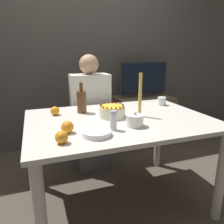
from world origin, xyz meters
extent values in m
plane|color=#4C4238|center=(0.00, 0.00, 0.00)|extent=(12.00, 12.00, 0.00)
cube|color=#4C4742|center=(0.00, 1.40, 1.30)|extent=(8.00, 0.05, 2.60)
cube|color=beige|center=(0.00, 0.00, 0.74)|extent=(1.39, 1.00, 0.03)
cylinder|color=beige|center=(-0.63, -0.44, 0.36)|extent=(0.07, 0.07, 0.72)
cylinder|color=beige|center=(0.63, -0.44, 0.36)|extent=(0.07, 0.07, 0.72)
cylinder|color=beige|center=(-0.63, 0.44, 0.36)|extent=(0.07, 0.07, 0.72)
cylinder|color=beige|center=(0.63, 0.44, 0.36)|extent=(0.07, 0.07, 0.72)
cylinder|color=#EFE5CC|center=(-0.05, 0.04, 0.80)|extent=(0.20, 0.20, 0.08)
cylinder|color=yellow|center=(-0.05, 0.04, 0.84)|extent=(0.19, 0.19, 0.01)
sphere|color=maroon|center=(0.04, 0.04, 0.85)|extent=(0.01, 0.01, 0.01)
sphere|color=maroon|center=(0.04, 0.08, 0.85)|extent=(0.01, 0.01, 0.01)
sphere|color=maroon|center=(0.02, 0.11, 0.85)|extent=(0.01, 0.01, 0.01)
sphere|color=maroon|center=(-0.01, 0.13, 0.85)|extent=(0.01, 0.01, 0.01)
sphere|color=maroon|center=(-0.05, 0.13, 0.85)|extent=(0.01, 0.01, 0.01)
sphere|color=maroon|center=(-0.08, 0.13, 0.85)|extent=(0.01, 0.01, 0.01)
sphere|color=maroon|center=(-0.11, 0.11, 0.85)|extent=(0.01, 0.01, 0.01)
sphere|color=maroon|center=(-0.13, 0.08, 0.85)|extent=(0.01, 0.01, 0.01)
sphere|color=maroon|center=(-0.14, 0.04, 0.85)|extent=(0.01, 0.01, 0.01)
sphere|color=maroon|center=(-0.13, 0.01, 0.85)|extent=(0.01, 0.01, 0.01)
sphere|color=maroon|center=(-0.11, -0.02, 0.85)|extent=(0.01, 0.01, 0.01)
sphere|color=maroon|center=(-0.08, -0.04, 0.85)|extent=(0.01, 0.01, 0.01)
sphere|color=maroon|center=(-0.05, -0.05, 0.85)|extent=(0.01, 0.01, 0.01)
sphere|color=maroon|center=(-0.01, -0.04, 0.85)|extent=(0.01, 0.01, 0.01)
sphere|color=maroon|center=(0.02, -0.02, 0.85)|extent=(0.01, 0.01, 0.01)
sphere|color=maroon|center=(0.04, 0.01, 0.85)|extent=(0.01, 0.01, 0.01)
cylinder|color=white|center=(0.03, -0.21, 0.79)|extent=(0.12, 0.12, 0.07)
cylinder|color=white|center=(0.03, -0.21, 0.83)|extent=(0.12, 0.12, 0.01)
sphere|color=white|center=(0.03, -0.21, 0.85)|extent=(0.02, 0.02, 0.02)
cylinder|color=white|center=(-0.14, -0.24, 0.81)|extent=(0.04, 0.04, 0.11)
cylinder|color=silver|center=(-0.14, -0.24, 0.88)|extent=(0.05, 0.05, 0.02)
cylinder|color=white|center=(-0.27, -0.29, 0.76)|extent=(0.18, 0.18, 0.01)
cylinder|color=white|center=(-0.27, -0.29, 0.77)|extent=(0.18, 0.18, 0.01)
cylinder|color=white|center=(-0.27, -0.29, 0.77)|extent=(0.18, 0.18, 0.01)
cylinder|color=white|center=(-0.27, -0.29, 0.78)|extent=(0.18, 0.18, 0.01)
cylinder|color=tan|center=(0.17, -0.01, 0.76)|extent=(0.06, 0.06, 0.02)
cylinder|color=gold|center=(0.17, -0.01, 0.93)|extent=(0.03, 0.03, 0.32)
cylinder|color=brown|center=(-0.24, 0.25, 0.85)|extent=(0.08, 0.08, 0.18)
cylinder|color=brown|center=(-0.24, 0.25, 0.97)|extent=(0.03, 0.03, 0.07)
cylinder|color=white|center=(0.54, 0.26, 0.79)|extent=(0.08, 0.08, 0.08)
sphere|color=orange|center=(-0.46, 0.25, 0.79)|extent=(0.07, 0.07, 0.07)
sphere|color=orange|center=(-0.43, -0.19, 0.79)|extent=(0.08, 0.08, 0.08)
sphere|color=orange|center=(-0.48, -0.34, 0.79)|extent=(0.07, 0.07, 0.07)
cube|color=#595960|center=(-0.06, 0.70, 0.23)|extent=(0.34, 0.34, 0.45)
cube|color=silver|center=(-0.06, 0.70, 0.74)|extent=(0.40, 0.24, 0.58)
sphere|color=tan|center=(-0.06, 0.70, 1.13)|extent=(0.20, 0.20, 0.20)
cube|color=brown|center=(0.79, 1.11, 0.33)|extent=(0.78, 0.50, 0.65)
cylinder|color=#2D2D33|center=(0.79, 1.11, 0.68)|extent=(0.10, 0.10, 0.05)
cube|color=#2D2D33|center=(0.79, 1.11, 0.90)|extent=(0.66, 0.02, 0.43)
cube|color=black|center=(0.79, 1.11, 0.90)|extent=(0.63, 0.03, 0.40)
camera|label=1|loc=(-0.60, -1.50, 1.25)|focal=35.00mm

